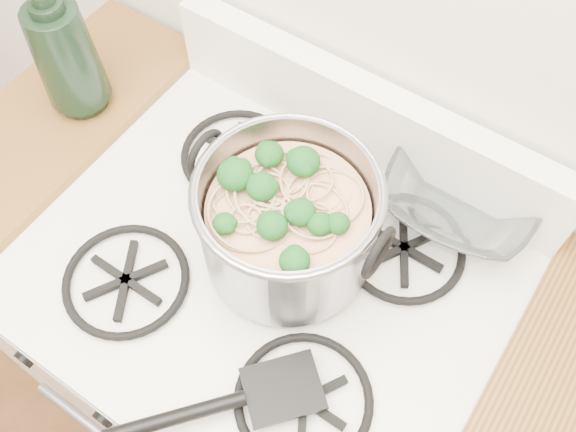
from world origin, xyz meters
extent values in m
cube|color=white|center=(0.00, 1.27, 0.41)|extent=(0.76, 0.65, 0.81)
cube|color=white|center=(0.00, 1.27, 0.88)|extent=(0.76, 0.65, 0.04)
cube|color=black|center=(0.00, 1.27, 0.91)|extent=(0.60, 0.56, 0.02)
cylinder|color=black|center=(-0.28, 0.95, 0.78)|extent=(0.04, 0.03, 0.04)
cylinder|color=black|center=(-0.10, 0.95, 0.78)|extent=(0.04, 0.03, 0.04)
cube|color=silver|center=(-0.51, 1.27, 0.44)|extent=(0.25, 0.65, 0.88)
cube|color=#523213|center=(-0.51, 1.27, 0.90)|extent=(0.25, 0.65, 0.04)
cylinder|color=gray|center=(0.02, 1.30, 1.01)|extent=(0.27, 0.27, 0.18)
torus|color=gray|center=(0.02, 1.30, 1.10)|extent=(0.28, 0.28, 0.01)
torus|color=black|center=(-0.13, 1.30, 1.07)|extent=(0.01, 0.08, 0.08)
torus|color=black|center=(0.17, 1.30, 1.07)|extent=(0.01, 0.08, 0.08)
cylinder|color=tan|center=(0.02, 1.30, 0.99)|extent=(0.24, 0.24, 0.13)
sphere|color=#144B16|center=(0.02, 1.30, 1.07)|extent=(0.04, 0.04, 0.04)
sphere|color=#144B16|center=(0.02, 1.30, 1.07)|extent=(0.04, 0.04, 0.04)
sphere|color=#144B16|center=(0.02, 1.30, 1.07)|extent=(0.04, 0.04, 0.04)
sphere|color=#144B16|center=(0.02, 1.30, 1.07)|extent=(0.04, 0.04, 0.04)
sphere|color=#144B16|center=(0.02, 1.30, 1.07)|extent=(0.04, 0.04, 0.04)
sphere|color=#144B16|center=(0.02, 1.30, 1.07)|extent=(0.04, 0.04, 0.04)
sphere|color=#144B16|center=(0.02, 1.30, 1.07)|extent=(0.04, 0.04, 0.04)
sphere|color=#144B16|center=(0.02, 1.30, 1.07)|extent=(0.04, 0.04, 0.04)
sphere|color=#144B16|center=(0.02, 1.30, 1.07)|extent=(0.04, 0.04, 0.04)
sphere|color=#144B16|center=(0.02, 1.30, 1.07)|extent=(0.04, 0.04, 0.04)
imported|color=white|center=(0.21, 1.54, 0.94)|extent=(0.11, 0.11, 0.03)
imported|color=black|center=(-0.48, 1.35, 1.07)|extent=(0.15, 0.15, 0.30)
camera|label=1|loc=(0.29, 0.90, 1.84)|focal=40.00mm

